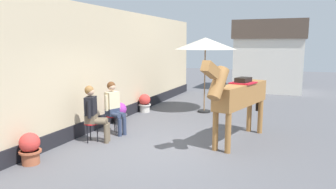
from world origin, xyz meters
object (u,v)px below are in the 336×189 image
Objects in this scene: flower_planter_farthest at (145,103)px; saddled_horse_center at (239,95)px; seated_visitor_near at (93,111)px; cafe_parasol at (205,44)px; flower_planter_inner_far at (120,113)px; seated_visitor_far at (114,105)px; flower_planter_nearest at (30,148)px.

saddled_horse_center is at bearing -31.36° from flower_planter_farthest.
flower_planter_farthest is (-3.61, 2.20, -0.82)m from saddled_horse_center.
cafe_parasol reaches higher than seated_visitor_near.
flower_planter_inner_far is at bearing 172.49° from saddled_horse_center.
saddled_horse_center is 4.59× the size of flower_planter_inner_far.
seated_visitor_far is at bearing -67.75° from flower_planter_inner_far.
saddled_horse_center is 4.72m from flower_planter_nearest.
cafe_parasol reaches higher than saddled_horse_center.
seated_visitor_far reaches higher than flower_planter_farthest.
flower_planter_nearest is 1.00× the size of flower_planter_farthest.
saddled_horse_center is at bearing -60.65° from cafe_parasol.
saddled_horse_center is 1.14× the size of cafe_parasol.
flower_planter_inner_far is at bearing -88.82° from flower_planter_farthest.
seated_visitor_near is at bearing -93.38° from seated_visitor_far.
cafe_parasol is (-1.67, 2.98, 1.20)m from saddled_horse_center.
saddled_horse_center is at bearing 8.63° from seated_visitor_far.
flower_planter_inner_far is at bearing 90.07° from flower_planter_nearest.
seated_visitor_near reaches higher than flower_planter_farthest.
seated_visitor_near and seated_visitor_far have the same top height.
cafe_parasol reaches higher than seated_visitor_far.
seated_visitor_far is at bearing -113.56° from cafe_parasol.
seated_visitor_far is 0.54× the size of cafe_parasol.
saddled_horse_center is (3.18, 0.48, 0.38)m from seated_visitor_far.
flower_planter_inner_far is (-0.34, 1.78, -0.44)m from seated_visitor_near.
flower_planter_farthest is (-0.43, 2.68, -0.44)m from seated_visitor_far.
seated_visitor_far is 2.17× the size of flower_planter_farthest.
seated_visitor_near is 2.17× the size of flower_planter_inner_far.
flower_planter_nearest is 6.57m from cafe_parasol.
flower_planter_nearest is at bearing -107.63° from cafe_parasol.
seated_visitor_far is 1.12m from flower_planter_inner_far.
flower_planter_nearest is (-0.34, -1.67, -0.44)m from seated_visitor_near.
cafe_parasol is at bearing 70.04° from seated_visitor_near.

